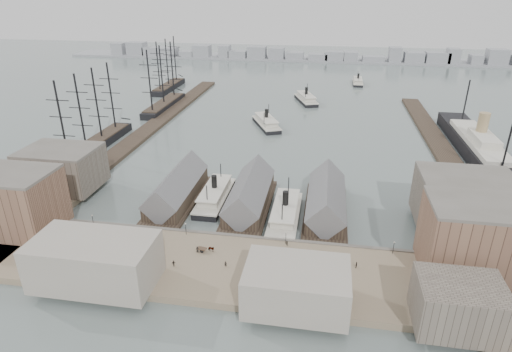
% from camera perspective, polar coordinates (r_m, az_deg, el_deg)
% --- Properties ---
extents(ground, '(900.00, 900.00, 0.00)m').
position_cam_1_polar(ground, '(134.54, -2.15, -7.51)').
color(ground, '#566361').
rests_on(ground, ground).
extents(quay, '(180.00, 30.00, 2.00)m').
position_cam_1_polar(quay, '(117.83, -4.16, -12.13)').
color(quay, '#786851').
rests_on(quay, ground).
extents(seawall, '(180.00, 1.20, 2.30)m').
position_cam_1_polar(seawall, '(129.62, -2.63, -8.27)').
color(seawall, '#59544C').
rests_on(seawall, ground).
extents(west_wharf, '(10.00, 220.00, 1.60)m').
position_cam_1_polar(west_wharf, '(241.39, -13.35, 6.71)').
color(west_wharf, '#2D231C').
rests_on(west_wharf, ground).
extents(east_wharf, '(10.00, 180.00, 1.60)m').
position_cam_1_polar(east_wharf, '(220.37, 23.28, 3.68)').
color(east_wharf, '#2D231C').
rests_on(east_wharf, ground).
extents(ferry_shed_west, '(14.00, 42.00, 12.60)m').
position_cam_1_polar(ferry_shed_west, '(153.15, -10.47, -1.78)').
color(ferry_shed_west, '#2D231C').
rests_on(ferry_shed_west, ground).
extents(ferry_shed_center, '(14.00, 42.00, 12.60)m').
position_cam_1_polar(ferry_shed_center, '(146.73, -0.86, -2.56)').
color(ferry_shed_center, '#2D231C').
rests_on(ferry_shed_center, ground).
extents(ferry_shed_east, '(14.00, 42.00, 12.60)m').
position_cam_1_polar(ferry_shed_east, '(144.76, 9.33, -3.30)').
color(ferry_shed_east, '#2D231C').
rests_on(ferry_shed_east, ground).
extents(warehouse_west_front, '(32.00, 18.00, 18.00)m').
position_cam_1_polar(warehouse_west_front, '(149.64, -30.58, -2.92)').
color(warehouse_west_front, brown).
rests_on(warehouse_west_front, west_land).
extents(warehouse_west_back, '(26.00, 20.00, 14.00)m').
position_cam_1_polar(warehouse_west_back, '(171.84, -24.41, 0.89)').
color(warehouse_west_back, '#60564C').
rests_on(warehouse_west_back, west_land).
extents(warehouse_east_front, '(30.00, 18.00, 19.00)m').
position_cam_1_polar(warehouse_east_front, '(123.47, 28.32, -7.67)').
color(warehouse_east_front, brown).
rests_on(warehouse_east_front, east_land).
extents(warehouse_east_back, '(28.00, 20.00, 15.00)m').
position_cam_1_polar(warehouse_east_back, '(147.59, 25.97, -2.92)').
color(warehouse_east_back, '#60564C').
rests_on(warehouse_east_back, east_land).
extents(street_bldg_center, '(24.00, 16.00, 10.00)m').
position_cam_1_polar(street_bldg_center, '(102.27, 5.42, -14.44)').
color(street_bldg_center, gray).
rests_on(street_bldg_center, quay).
extents(street_bldg_west, '(30.00, 16.00, 12.00)m').
position_cam_1_polar(street_bldg_west, '(115.06, -20.68, -10.60)').
color(street_bldg_west, gray).
rests_on(street_bldg_west, quay).
extents(street_bldg_east, '(18.00, 14.00, 11.00)m').
position_cam_1_polar(street_bldg_east, '(105.72, 25.37, -15.28)').
color(street_bldg_east, '#60564C').
rests_on(street_bldg_east, quay).
extents(lamp_post_far_w, '(0.44, 0.44, 3.92)m').
position_cam_1_polar(lamp_post_far_w, '(141.88, -20.97, -5.27)').
color(lamp_post_far_w, black).
rests_on(lamp_post_far_w, quay).
extents(lamp_post_near_w, '(0.44, 0.44, 3.92)m').
position_cam_1_polar(lamp_post_near_w, '(129.94, -9.35, -6.67)').
color(lamp_post_near_w, black).
rests_on(lamp_post_near_w, quay).
extents(lamp_post_near_e, '(0.44, 0.44, 3.92)m').
position_cam_1_polar(lamp_post_near_e, '(124.26, 4.01, -7.93)').
color(lamp_post_near_e, black).
rests_on(lamp_post_near_e, quay).
extents(lamp_post_far_e, '(0.44, 0.44, 3.92)m').
position_cam_1_polar(lamp_post_far_e, '(125.69, 17.90, -8.79)').
color(lamp_post_far_e, black).
rests_on(lamp_post_far_e, quay).
extents(far_shore, '(500.00, 40.00, 15.72)m').
position_cam_1_polar(far_shore, '(451.79, 6.44, 15.55)').
color(far_shore, gray).
rests_on(far_shore, ground).
extents(ferry_docked_west, '(8.85, 29.49, 10.53)m').
position_cam_1_polar(ferry_docked_west, '(152.37, -5.51, -2.52)').
color(ferry_docked_west, black).
rests_on(ferry_docked_west, ground).
extents(ferry_docked_east, '(9.14, 30.47, 10.88)m').
position_cam_1_polar(ferry_docked_east, '(140.30, 3.90, -4.92)').
color(ferry_docked_east, black).
rests_on(ferry_docked_east, ground).
extents(ferry_open_near, '(19.91, 29.99, 10.35)m').
position_cam_1_polar(ferry_open_near, '(232.93, 1.40, 7.15)').
color(ferry_open_near, black).
rests_on(ferry_open_near, ground).
extents(ferry_open_mid, '(17.82, 30.38, 10.40)m').
position_cam_1_polar(ferry_open_mid, '(285.81, 6.69, 10.22)').
color(ferry_open_mid, black).
rests_on(ferry_open_mid, ground).
extents(ferry_open_far, '(7.58, 24.52, 8.73)m').
position_cam_1_polar(ferry_open_far, '(347.16, 13.42, 12.15)').
color(ferry_open_far, black).
rests_on(ferry_open_far, ground).
extents(sailing_ship_near, '(8.88, 61.14, 36.49)m').
position_cam_1_polar(sailing_ship_near, '(213.94, -20.71, 4.06)').
color(sailing_ship_near, black).
rests_on(sailing_ship_near, ground).
extents(sailing_ship_mid, '(9.23, 53.34, 37.95)m').
position_cam_1_polar(sailing_ship_mid, '(274.81, -12.14, 9.34)').
color(sailing_ship_mid, black).
rests_on(sailing_ship_mid, ground).
extents(sailing_ship_far, '(8.71, 48.41, 35.82)m').
position_cam_1_polar(sailing_ship_far, '(326.89, -11.54, 11.70)').
color(sailing_ship_far, black).
rests_on(sailing_ship_far, ground).
extents(ocean_steamer, '(13.59, 99.32, 19.86)m').
position_cam_1_polar(ocean_steamer, '(215.70, 27.48, 3.46)').
color(ocean_steamer, black).
rests_on(ocean_steamer, ground).
extents(tram, '(3.81, 11.33, 3.96)m').
position_cam_1_polar(tram, '(121.36, 24.31, -11.59)').
color(tram, black).
rests_on(tram, quay).
extents(horse_cart_left, '(4.39, 3.92, 1.47)m').
position_cam_1_polar(horse_cart_left, '(135.58, -22.83, -7.99)').
color(horse_cart_left, black).
rests_on(horse_cart_left, quay).
extents(horse_cart_center, '(5.04, 2.03, 1.70)m').
position_cam_1_polar(horse_cart_center, '(122.32, -6.34, -9.65)').
color(horse_cart_center, black).
rests_on(horse_cart_center, quay).
extents(horse_cart_right, '(4.87, 2.96, 1.66)m').
position_cam_1_polar(horse_cart_right, '(111.88, 7.00, -13.35)').
color(horse_cart_right, black).
rests_on(horse_cart_right, quay).
extents(pedestrian_0, '(0.47, 0.62, 1.60)m').
position_cam_1_polar(pedestrian_0, '(144.31, -24.59, -6.29)').
color(pedestrian_0, black).
rests_on(pedestrian_0, quay).
extents(pedestrian_1, '(1.08, 1.00, 1.78)m').
position_cam_1_polar(pedestrian_1, '(134.93, -22.10, -7.96)').
color(pedestrian_1, black).
rests_on(pedestrian_1, quay).
extents(pedestrian_2, '(1.27, 1.28, 1.77)m').
position_cam_1_polar(pedestrian_2, '(130.87, -15.04, -7.94)').
color(pedestrian_2, black).
rests_on(pedestrian_2, quay).
extents(pedestrian_3, '(1.15, 0.87, 1.81)m').
position_cam_1_polar(pedestrian_3, '(117.98, -10.92, -11.38)').
color(pedestrian_3, black).
rests_on(pedestrian_3, quay).
extents(pedestrian_4, '(0.99, 0.77, 1.80)m').
position_cam_1_polar(pedestrian_4, '(122.47, -7.82, -9.66)').
color(pedestrian_4, black).
rests_on(pedestrian_4, quay).
extents(pedestrian_5, '(0.74, 0.65, 1.67)m').
position_cam_1_polar(pedestrian_5, '(116.05, -4.06, -11.65)').
color(pedestrian_5, black).
rests_on(pedestrian_5, quay).
extents(pedestrian_6, '(0.93, 0.97, 1.59)m').
position_cam_1_polar(pedestrian_6, '(124.43, 4.13, -8.94)').
color(pedestrian_6, black).
rests_on(pedestrian_6, quay).
extents(pedestrian_7, '(0.86, 1.25, 1.78)m').
position_cam_1_polar(pedestrian_7, '(112.77, 10.44, -13.23)').
color(pedestrian_7, black).
rests_on(pedestrian_7, quay).
extents(pedestrian_8, '(0.76, 1.15, 1.82)m').
position_cam_1_polar(pedestrian_8, '(118.42, 13.23, -11.46)').
color(pedestrian_8, black).
rests_on(pedestrian_8, quay).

